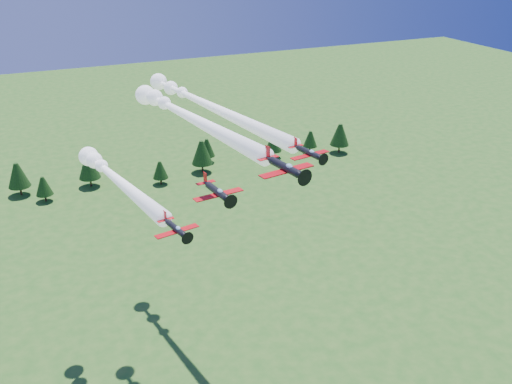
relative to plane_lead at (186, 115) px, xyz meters
name	(u,v)px	position (x,y,z in m)	size (l,w,h in m)	color
plane_lead	(186,115)	(0.00, 0.00, 0.00)	(13.65, 49.82, 3.70)	black
plane_left	(113,176)	(-12.22, 4.83, -10.90)	(12.19, 40.54, 3.70)	black
plane_right	(204,103)	(8.21, 14.73, -2.77)	(14.52, 58.21, 3.70)	black
plane_slot	(217,192)	(1.16, -11.09, -9.62)	(8.46, 9.20, 2.95)	black
treeline	(134,162)	(8.21, 92.48, -43.44)	(167.56, 19.47, 11.72)	#382314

